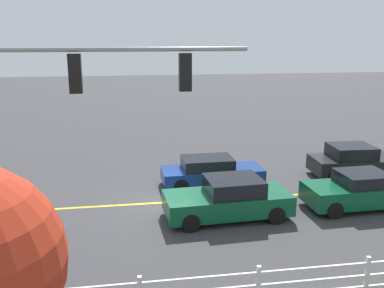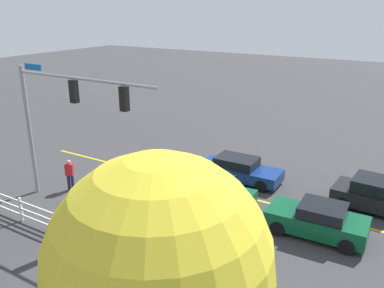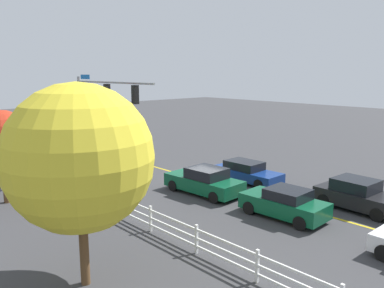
{
  "view_description": "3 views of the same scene",
  "coord_description": "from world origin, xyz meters",
  "px_view_note": "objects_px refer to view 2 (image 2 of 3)",
  "views": [
    {
      "loc": [
        1.56,
        16.4,
        6.56
      ],
      "look_at": [
        -1.02,
        0.47,
        2.53
      ],
      "focal_mm": 40.31,
      "sensor_mm": 36.0,
      "label": 1
    },
    {
      "loc": [
        -10.57,
        17.08,
        9.16
      ],
      "look_at": [
        -1.3,
        1.71,
        2.98
      ],
      "focal_mm": 37.48,
      "sensor_mm": 36.0,
      "label": 2
    },
    {
      "loc": [
        -17.53,
        17.07,
        6.83
      ],
      "look_at": [
        -0.99,
        1.7,
        2.69
      ],
      "focal_mm": 36.91,
      "sensor_mm": 36.0,
      "label": 3
    }
  ],
  "objects_px": {
    "car_1": "(378,196)",
    "car_2": "(206,192)",
    "car_0": "(239,169)",
    "tree_1": "(160,264)",
    "car_4": "(317,220)",
    "pedestrian": "(70,174)"
  },
  "relations": [
    {
      "from": "pedestrian",
      "to": "tree_1",
      "type": "xyz_separation_m",
      "value": [
        -11.23,
        7.58,
        3.28
      ]
    },
    {
      "from": "pedestrian",
      "to": "tree_1",
      "type": "distance_m",
      "value": 13.94
    },
    {
      "from": "car_0",
      "to": "tree_1",
      "type": "bearing_deg",
      "value": -73.25
    },
    {
      "from": "car_0",
      "to": "pedestrian",
      "type": "height_order",
      "value": "pedestrian"
    },
    {
      "from": "car_2",
      "to": "pedestrian",
      "type": "relative_size",
      "value": 2.79
    },
    {
      "from": "car_2",
      "to": "car_4",
      "type": "height_order",
      "value": "car_2"
    },
    {
      "from": "car_0",
      "to": "tree_1",
      "type": "xyz_separation_m",
      "value": [
        -4.21,
        13.3,
        3.56
      ]
    },
    {
      "from": "car_1",
      "to": "pedestrian",
      "type": "relative_size",
      "value": 2.47
    },
    {
      "from": "car_0",
      "to": "car_4",
      "type": "xyz_separation_m",
      "value": [
        -5.18,
        3.47,
        0.05
      ]
    },
    {
      "from": "car_1",
      "to": "car_2",
      "type": "bearing_deg",
      "value": -148.68
    },
    {
      "from": "car_0",
      "to": "car_1",
      "type": "distance_m",
      "value": 7.04
    },
    {
      "from": "car_4",
      "to": "pedestrian",
      "type": "distance_m",
      "value": 12.41
    },
    {
      "from": "car_2",
      "to": "pedestrian",
      "type": "height_order",
      "value": "pedestrian"
    },
    {
      "from": "car_2",
      "to": "tree_1",
      "type": "bearing_deg",
      "value": 110.89
    },
    {
      "from": "car_1",
      "to": "pedestrian",
      "type": "distance_m",
      "value": 15.26
    },
    {
      "from": "car_4",
      "to": "tree_1",
      "type": "height_order",
      "value": "tree_1"
    },
    {
      "from": "car_2",
      "to": "pedestrian",
      "type": "xyz_separation_m",
      "value": [
        6.95,
        2.11,
        0.21
      ]
    },
    {
      "from": "car_0",
      "to": "tree_1",
      "type": "relative_size",
      "value": 0.69
    },
    {
      "from": "car_0",
      "to": "car_4",
      "type": "height_order",
      "value": "car_4"
    },
    {
      "from": "car_0",
      "to": "tree_1",
      "type": "height_order",
      "value": "tree_1"
    },
    {
      "from": "car_4",
      "to": "pedestrian",
      "type": "xyz_separation_m",
      "value": [
        12.2,
        2.26,
        0.23
      ]
    },
    {
      "from": "tree_1",
      "to": "car_1",
      "type": "bearing_deg",
      "value": -101.83
    }
  ]
}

